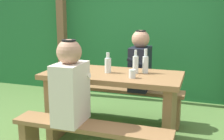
% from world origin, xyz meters
% --- Properties ---
extents(hedge_backdrop, '(6.40, 1.09, 2.04)m').
position_xyz_m(hedge_backdrop, '(0.00, 2.15, 1.02)').
color(hedge_backdrop, '#216933').
rests_on(hedge_backdrop, ground_plane).
extents(pergola_post_left, '(0.12, 0.12, 1.91)m').
position_xyz_m(pergola_post_left, '(-1.31, 1.39, 0.95)').
color(pergola_post_left, brown).
rests_on(pergola_post_left, ground_plane).
extents(picnic_table, '(1.40, 0.64, 0.75)m').
position_xyz_m(picnic_table, '(0.00, 0.00, 0.51)').
color(picnic_table, olive).
rests_on(picnic_table, ground_plane).
extents(bench_near, '(1.40, 0.24, 0.43)m').
position_xyz_m(bench_near, '(0.00, -0.58, 0.31)').
color(bench_near, olive).
rests_on(bench_near, ground_plane).
extents(bench_far, '(1.40, 0.24, 0.43)m').
position_xyz_m(bench_far, '(0.00, 0.58, 0.31)').
color(bench_far, olive).
rests_on(bench_far, ground_plane).
extents(person_white_shirt, '(0.25, 0.35, 0.72)m').
position_xyz_m(person_white_shirt, '(-0.18, -0.58, 0.76)').
color(person_white_shirt, silver).
rests_on(person_white_shirt, bench_near).
extents(person_black_coat, '(0.25, 0.35, 0.72)m').
position_xyz_m(person_black_coat, '(0.16, 0.58, 0.76)').
color(person_black_coat, black).
rests_on(person_black_coat, bench_far).
extents(drinking_glass, '(0.06, 0.06, 0.08)m').
position_xyz_m(drinking_glass, '(0.25, -0.14, 0.79)').
color(drinking_glass, silver).
rests_on(drinking_glass, picnic_table).
extents(bottle_left, '(0.06, 0.06, 0.24)m').
position_xyz_m(bottle_left, '(0.23, 0.06, 0.85)').
color(bottle_left, silver).
rests_on(bottle_left, picnic_table).
extents(bottle_right, '(0.06, 0.06, 0.25)m').
position_xyz_m(bottle_right, '(0.32, 0.11, 0.85)').
color(bottle_right, silver).
rests_on(bottle_right, picnic_table).
extents(bottle_center, '(0.07, 0.07, 0.21)m').
position_xyz_m(bottle_center, '(-0.04, -0.00, 0.83)').
color(bottle_center, silver).
rests_on(bottle_center, picnic_table).
extents(cell_phone, '(0.12, 0.16, 0.01)m').
position_xyz_m(cell_phone, '(-0.34, -0.08, 0.75)').
color(cell_phone, silver).
rests_on(cell_phone, picnic_table).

